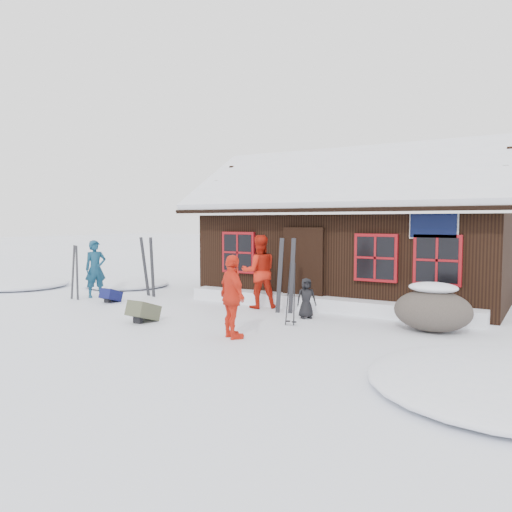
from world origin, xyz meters
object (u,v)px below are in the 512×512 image
(skier_teal, at_px, (96,269))
(ski_poles, at_px, (291,295))
(ski_pair_left, at_px, (75,273))
(skier_crouched, at_px, (306,298))
(skier_orange_right, at_px, (232,297))
(boulder, at_px, (433,309))
(backpack_blue, at_px, (111,297))
(backpack_olive, at_px, (143,314))
(skier_orange_left, at_px, (259,272))

(skier_teal, relative_size, ski_poles, 1.21)
(ski_pair_left, bearing_deg, skier_crouched, 22.04)
(ski_pair_left, relative_size, ski_poles, 1.16)
(skier_teal, xyz_separation_m, skier_orange_right, (6.27, -2.18, -0.04))
(skier_crouched, height_order, ski_poles, ski_poles)
(skier_teal, bearing_deg, boulder, -62.88)
(backpack_blue, bearing_deg, backpack_olive, -32.76)
(skier_orange_left, relative_size, backpack_olive, 3.02)
(backpack_olive, bearing_deg, boulder, 23.32)
(skier_orange_left, bearing_deg, ski_poles, 97.61)
(skier_crouched, xyz_separation_m, ski_poles, (0.06, -0.87, 0.19))
(backpack_blue, bearing_deg, skier_teal, 155.21)
(boulder, bearing_deg, ski_poles, -160.80)
(backpack_olive, bearing_deg, skier_orange_right, -4.65)
(skier_orange_right, height_order, backpack_blue, skier_orange_right)
(ski_pair_left, xyz_separation_m, ski_poles, (6.82, 0.06, -0.10))
(backpack_blue, distance_m, backpack_olive, 3.05)
(boulder, height_order, ski_pair_left, ski_pair_left)
(skier_orange_left, distance_m, ski_poles, 2.27)
(skier_teal, xyz_separation_m, skier_orange_left, (4.99, 0.94, 0.10))
(skier_orange_left, xyz_separation_m, ski_pair_left, (-5.14, -1.54, -0.19))
(skier_orange_right, bearing_deg, ski_poles, -71.74)
(skier_orange_left, relative_size, skier_crouched, 2.02)
(ski_poles, xyz_separation_m, backpack_blue, (-5.59, 0.12, -0.51))
(skier_crouched, bearing_deg, skier_orange_right, -138.43)
(skier_teal, relative_size, ski_pair_left, 1.05)
(skier_orange_left, distance_m, skier_crouched, 1.80)
(backpack_olive, bearing_deg, skier_orange_left, 67.38)
(skier_teal, relative_size, skier_orange_left, 0.89)
(skier_orange_left, bearing_deg, skier_crouched, 118.31)
(skier_teal, xyz_separation_m, ski_pair_left, (-0.15, -0.60, -0.09))
(boulder, bearing_deg, skier_orange_left, 172.92)
(skier_orange_right, height_order, ski_pair_left, skier_orange_right)
(skier_crouched, relative_size, boulder, 0.60)
(ski_pair_left, relative_size, backpack_blue, 3.19)
(ski_pair_left, height_order, backpack_blue, ski_pair_left)
(skier_crouched, bearing_deg, ski_pair_left, 147.24)
(skier_orange_right, xyz_separation_m, ski_poles, (0.40, 1.63, -0.15))
(ski_pair_left, bearing_deg, skier_orange_left, 30.95)
(skier_teal, distance_m, ski_pair_left, 0.63)
(ski_pair_left, height_order, ski_poles, ski_pair_left)
(ski_poles, bearing_deg, ski_pair_left, -179.53)
(skier_crouched, distance_m, boulder, 2.77)
(skier_orange_left, height_order, backpack_blue, skier_orange_left)
(skier_teal, bearing_deg, skier_orange_left, -54.62)
(skier_teal, bearing_deg, skier_orange_right, -84.43)
(boulder, bearing_deg, skier_orange_right, -140.44)
(boulder, xyz_separation_m, backpack_blue, (-8.29, -0.82, -0.32))
(skier_orange_left, relative_size, ski_pair_left, 1.17)
(skier_orange_left, bearing_deg, boulder, 131.99)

